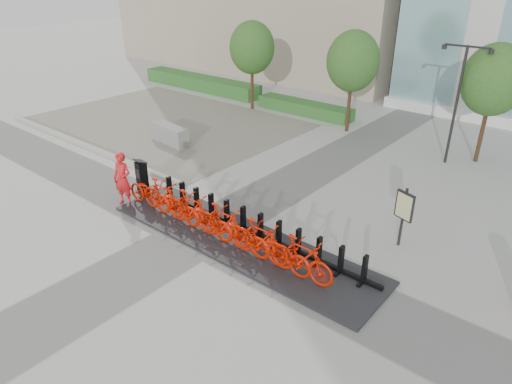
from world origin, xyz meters
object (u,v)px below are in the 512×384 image
Objects in this scene: kiosk at (142,178)px; map_sign at (404,208)px; jersey_barrier at (169,134)px; bike_0 at (149,193)px; worker_red at (123,179)px.

map_sign is (8.78, 2.96, 0.52)m from kiosk.
kiosk is 5.81m from jersey_barrier.
bike_0 is 1.45× the size of kiosk.
kiosk is at bearing -44.49° from jersey_barrier.
jersey_barrier is at bearing -168.07° from map_sign.
worker_red reaches higher than kiosk.
worker_red is at bearing -84.92° from kiosk.
bike_0 is at bearing -137.76° from map_sign.
kiosk reaches higher than jersey_barrier.
worker_red reaches higher than map_sign.
kiosk is at bearing -142.56° from map_sign.
kiosk is 0.73× the size of worker_red.
kiosk is 9.28m from map_sign.
worker_red is 6.43m from jersey_barrier.
kiosk reaches higher than bike_0.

